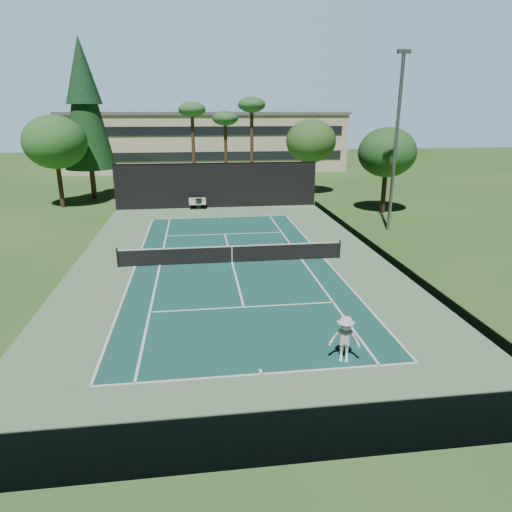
# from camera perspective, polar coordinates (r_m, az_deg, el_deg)

# --- Properties ---
(ground) EXTENTS (160.00, 160.00, 0.00)m
(ground) POSITION_cam_1_polar(r_m,az_deg,el_deg) (26.42, -3.01, -0.82)
(ground) COLOR #305A22
(ground) RESTS_ON ground
(apron_slab) EXTENTS (18.00, 32.00, 0.01)m
(apron_slab) POSITION_cam_1_polar(r_m,az_deg,el_deg) (26.41, -3.01, -0.81)
(apron_slab) COLOR #5E855D
(apron_slab) RESTS_ON ground
(court_surface) EXTENTS (10.97, 23.77, 0.01)m
(court_surface) POSITION_cam_1_polar(r_m,az_deg,el_deg) (26.41, -3.01, -0.80)
(court_surface) COLOR #174A45
(court_surface) RESTS_ON ground
(court_lines) EXTENTS (11.07, 23.87, 0.01)m
(court_lines) POSITION_cam_1_polar(r_m,az_deg,el_deg) (26.41, -3.01, -0.78)
(court_lines) COLOR white
(court_lines) RESTS_ON ground
(tennis_net) EXTENTS (12.90, 0.10, 1.10)m
(tennis_net) POSITION_cam_1_polar(r_m,az_deg,el_deg) (26.25, -3.02, 0.33)
(tennis_net) COLOR black
(tennis_net) RESTS_ON ground
(fence) EXTENTS (18.04, 32.05, 4.03)m
(fence) POSITION_cam_1_polar(r_m,az_deg,el_deg) (25.91, -3.09, 3.44)
(fence) COLOR black
(fence) RESTS_ON ground
(player) EXTENTS (1.25, 0.95, 1.71)m
(player) POSITION_cam_1_polar(r_m,az_deg,el_deg) (16.27, 11.05, -10.15)
(player) COLOR silver
(player) RESTS_ON ground
(tennis_ball_a) EXTENTS (0.08, 0.08, 0.08)m
(tennis_ball_a) POSITION_cam_1_polar(r_m,az_deg,el_deg) (15.91, -22.14, -15.32)
(tennis_ball_a) COLOR #B9CC2E
(tennis_ball_a) RESTS_ON ground
(tennis_ball_b) EXTENTS (0.06, 0.06, 0.06)m
(tennis_ball_b) POSITION_cam_1_polar(r_m,az_deg,el_deg) (29.95, -7.72, 1.34)
(tennis_ball_b) COLOR gold
(tennis_ball_b) RESTS_ON ground
(tennis_ball_c) EXTENTS (0.07, 0.07, 0.07)m
(tennis_ball_c) POSITION_cam_1_polar(r_m,az_deg,el_deg) (31.60, 2.89, 2.35)
(tennis_ball_c) COLOR #CEDF32
(tennis_ball_c) RESTS_ON ground
(tennis_ball_d) EXTENTS (0.07, 0.07, 0.07)m
(tennis_ball_d) POSITION_cam_1_polar(r_m,az_deg,el_deg) (30.67, -16.72, 1.13)
(tennis_ball_d) COLOR #E8F537
(tennis_ball_d) RESTS_ON ground
(park_bench) EXTENTS (1.50, 0.45, 1.02)m
(park_bench) POSITION_cam_1_polar(r_m,az_deg,el_deg) (41.27, -7.33, 6.58)
(park_bench) COLOR #BDB19C
(park_bench) RESTS_ON ground
(trash_bin) EXTENTS (0.56, 0.56, 0.95)m
(trash_bin) POSITION_cam_1_polar(r_m,az_deg,el_deg) (41.39, -7.16, 6.53)
(trash_bin) COLOR black
(trash_bin) RESTS_ON ground
(pine_tree) EXTENTS (4.80, 4.80, 15.00)m
(pine_tree) POSITION_cam_1_polar(r_m,az_deg,el_deg) (48.08, -20.71, 17.99)
(pine_tree) COLOR #4D3621
(pine_tree) RESTS_ON ground
(palm_a) EXTENTS (2.80, 2.80, 9.32)m
(palm_a) POSITION_cam_1_polar(r_m,az_deg,el_deg) (48.99, -8.01, 17.28)
(palm_a) COLOR #49311F
(palm_a) RESTS_ON ground
(palm_b) EXTENTS (2.80, 2.80, 8.42)m
(palm_b) POSITION_cam_1_polar(r_m,az_deg,el_deg) (51.11, -3.87, 16.48)
(palm_b) COLOR #44301D
(palm_b) RESTS_ON ground
(palm_c) EXTENTS (2.80, 2.80, 9.77)m
(palm_c) POSITION_cam_1_polar(r_m,az_deg,el_deg) (48.35, -0.54, 17.93)
(palm_c) COLOR #482E1F
(palm_c) RESTS_ON ground
(decid_tree_a) EXTENTS (5.12, 5.12, 7.62)m
(decid_tree_a) POSITION_cam_1_polar(r_m,az_deg,el_deg) (48.56, 6.88, 14.05)
(decid_tree_a) COLOR #46301E
(decid_tree_a) RESTS_ON ground
(decid_tree_b) EXTENTS (4.80, 4.80, 7.14)m
(decid_tree_b) POSITION_cam_1_polar(r_m,az_deg,el_deg) (40.40, 16.06, 12.32)
(decid_tree_b) COLOR #42281C
(decid_tree_b) RESTS_ON ground
(decid_tree_c) EXTENTS (5.44, 5.44, 8.09)m
(decid_tree_c) POSITION_cam_1_polar(r_m,az_deg,el_deg) (44.73, -23.84, 12.87)
(decid_tree_c) COLOR #482C1F
(decid_tree_c) RESTS_ON ground
(campus_building) EXTENTS (40.50, 12.50, 8.30)m
(campus_building) POSITION_cam_1_polar(r_m,az_deg,el_deg) (71.12, -6.18, 14.19)
(campus_building) COLOR beige
(campus_building) RESTS_ON ground
(light_pole) EXTENTS (0.90, 0.25, 12.22)m
(light_pole) POSITION_cam_1_polar(r_m,az_deg,el_deg) (34.02, 17.11, 13.70)
(light_pole) COLOR gray
(light_pole) RESTS_ON ground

